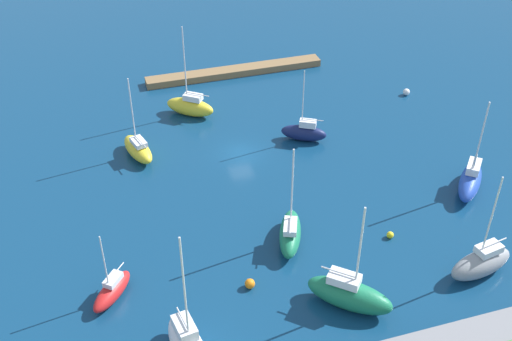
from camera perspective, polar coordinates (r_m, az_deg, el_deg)
The scene contains 13 objects.
water at distance 67.60m, azimuth -1.38°, elevation 1.58°, with size 160.00×160.00×0.00m, color navy.
pier_dock at distance 83.50m, azimuth -1.94°, elevation 9.00°, with size 23.44×2.11×0.89m, color olive.
sailboat_yellow_center_basin at distance 74.29m, azimuth -6.01°, elevation 5.85°, with size 5.92×5.18×11.01m.
sailboat_green_west_end at distance 55.68m, azimuth 3.13°, elevation -5.70°, with size 4.09×6.39×9.79m.
sailboat_red_near_pier at distance 52.35m, azimuth -12.96°, elevation -10.57°, with size 4.20×4.63×6.74m.
sailboat_gray_east_end at distance 55.89m, azimuth 19.81°, elevation -7.89°, with size 6.34×3.14×10.19m.
sailboat_blue_lone_south at distance 65.10m, azimuth 18.92°, elevation -0.83°, with size 5.87×6.30×10.15m.
sailboat_navy_inner_mooring at distance 69.44m, azimuth 4.39°, elevation 3.51°, with size 5.18×3.89×8.47m.
sailboat_yellow_by_breakwater at distance 67.69m, azimuth -10.68°, elevation 1.96°, with size 3.46×5.98×9.16m.
sailboat_green_far_north at distance 50.65m, azimuth 8.47°, elevation -11.04°, with size 6.77×6.37×10.15m.
mooring_buoy_yellow at distance 57.88m, azimuth 12.11°, elevation -5.75°, with size 0.64×0.64×0.64m, color yellow.
mooring_buoy_orange at distance 52.11m, azimuth -0.57°, elevation -10.26°, with size 0.85×0.85×0.85m, color orange.
mooring_buoy_white at distance 80.68m, azimuth 13.52°, elevation 6.96°, with size 0.85×0.85×0.85m, color white.
Camera 1 is at (14.88, 54.02, 37.82)m, focal length 43.98 mm.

